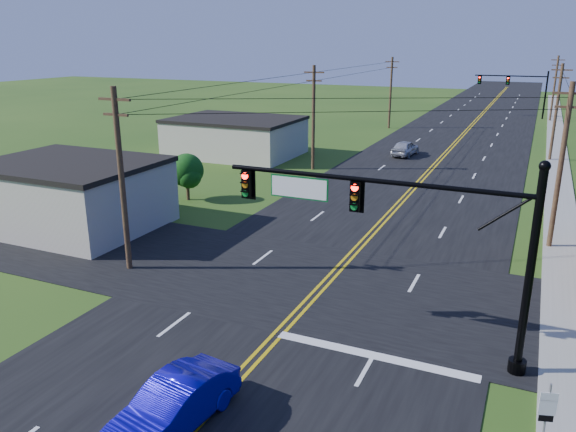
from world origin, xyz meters
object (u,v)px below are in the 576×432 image
at_px(signal_mast_main, 397,226).
at_px(route_sign, 547,409).
at_px(signal_mast_far, 514,86).
at_px(blue_car, 174,406).

bearing_deg(signal_mast_main, route_sign, -33.43).
distance_m(signal_mast_far, route_sign, 75.77).
bearing_deg(route_sign, signal_mast_far, 77.64).
height_order(signal_mast_main, signal_mast_far, same).
distance_m(signal_mast_main, blue_car, 9.47).
relative_size(signal_mast_far, blue_car, 2.39).
bearing_deg(signal_mast_main, blue_car, -122.65).
bearing_deg(route_sign, signal_mast_main, 130.25).
relative_size(signal_mast_main, signal_mast_far, 1.03).
xyz_separation_m(signal_mast_far, blue_car, (-4.73, -79.23, -3.79)).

